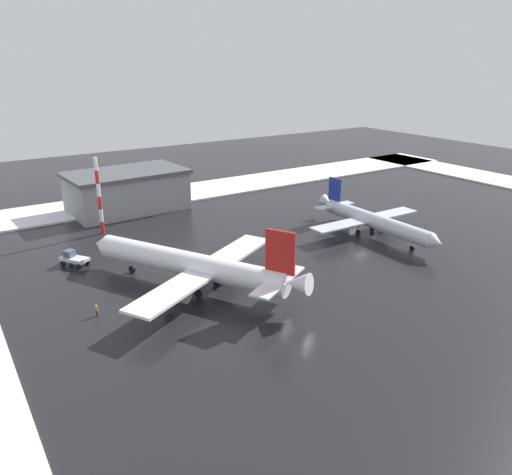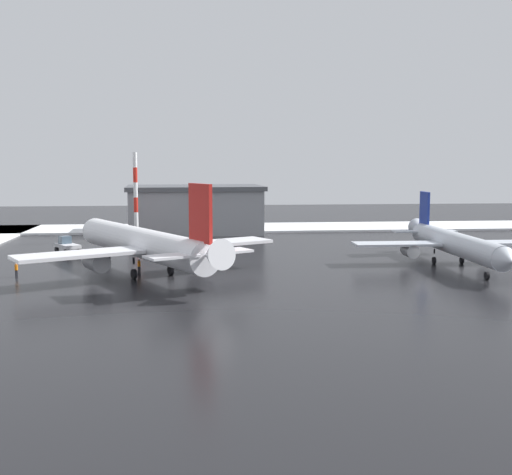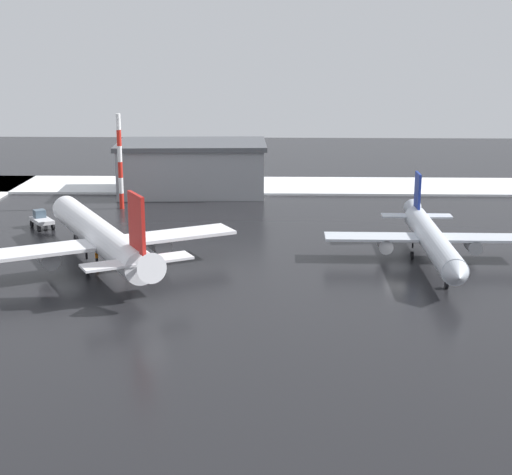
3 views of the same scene
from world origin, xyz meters
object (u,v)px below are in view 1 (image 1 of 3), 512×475
at_px(airplane_parked_portside, 194,265).
at_px(pushback_tug, 73,258).
at_px(antenna_mast, 99,196).
at_px(airplane_foreground_jet, 373,221).
at_px(ground_crew_beside_wing, 96,310).
at_px(ground_crew_by_nose_gear, 189,282).
at_px(cargo_hangar, 127,191).

relative_size(airplane_parked_portside, pushback_tug, 6.80).
xyz_separation_m(pushback_tug, antenna_mast, (-8.82, -12.97, 6.10)).
bearing_deg(antenna_mast, airplane_foreground_jet, 145.47).
bearing_deg(ground_crew_beside_wing, pushback_tug, 107.02).
bearing_deg(pushback_tug, ground_crew_by_nose_gear, 179.16).
bearing_deg(airplane_foreground_jet, cargo_hangar, -141.59).
bearing_deg(ground_crew_by_nose_gear, cargo_hangar, -162.56).
bearing_deg(ground_crew_by_nose_gear, ground_crew_beside_wing, -58.64).
relative_size(pushback_tug, ground_crew_beside_wing, 2.95).
bearing_deg(airplane_foreground_jet, antenna_mast, -124.08).
bearing_deg(cargo_hangar, airplane_foreground_jet, 124.82).
distance_m(ground_crew_by_nose_gear, ground_crew_beside_wing, 13.91).
bearing_deg(antenna_mast, airplane_parked_portside, 96.78).
distance_m(pushback_tug, cargo_hangar, 31.87).
xyz_separation_m(antenna_mast, cargo_hangar, (-9.72, -12.77, -2.95)).
bearing_deg(airplane_parked_portside, pushback_tug, 5.72).
relative_size(ground_crew_by_nose_gear, cargo_hangar, 0.07).
bearing_deg(airplane_foreground_jet, ground_crew_by_nose_gear, -87.09).
height_order(airplane_parked_portside, airplane_foreground_jet, airplane_parked_portside).
relative_size(ground_crew_beside_wing, cargo_hangar, 0.07).
bearing_deg(ground_crew_by_nose_gear, airplane_foreground_jet, 118.58).
relative_size(airplane_foreground_jet, ground_crew_beside_wing, 17.63).
bearing_deg(pushback_tug, airplane_parked_portside, 179.84).
bearing_deg(cargo_hangar, antenna_mast, 49.58).
xyz_separation_m(pushback_tug, ground_crew_beside_wing, (1.98, 19.23, -0.31)).
bearing_deg(airplane_parked_portside, antenna_mast, -21.63).
height_order(airplane_parked_portside, pushback_tug, airplane_parked_portside).
height_order(airplane_foreground_jet, antenna_mast, antenna_mast).
bearing_deg(airplane_parked_portside, cargo_hangar, -36.09).
bearing_deg(cargo_hangar, ground_crew_beside_wing, 62.33).
xyz_separation_m(airplane_parked_portside, antenna_mast, (3.75, -31.49, 3.72)).
height_order(airplane_foreground_jet, ground_crew_by_nose_gear, airplane_foreground_jet).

